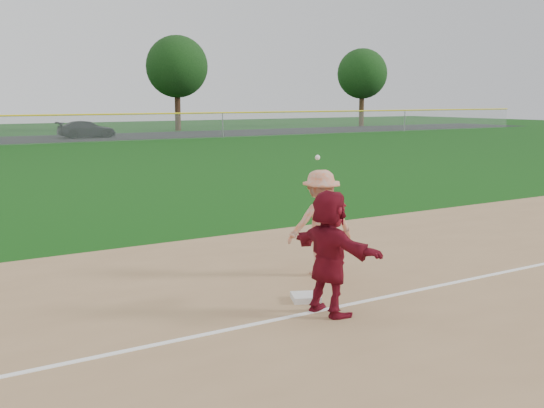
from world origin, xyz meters
TOP-DOWN VIEW (x-y plane):
  - ground at (0.00, 0.00)m, footprint 160.00×160.00m
  - foul_line at (0.00, -0.80)m, footprint 60.00×0.10m
  - first_base at (-0.48, -0.25)m, footprint 0.58×0.58m
  - base_runner at (-0.59, -0.98)m, footprint 0.74×1.78m
  - car_right at (10.61, 45.60)m, footprint 4.68×1.98m
  - first_base_play at (0.69, 0.94)m, footprint 1.36×1.00m
  - tree_3 at (22.00, 52.80)m, footprint 6.00×6.00m
  - tree_4 at (44.00, 51.20)m, footprint 5.60×5.60m

SIDE VIEW (x-z plane):
  - ground at x=0.00m, z-range 0.00..0.00m
  - foul_line at x=0.00m, z-range 0.02..0.03m
  - first_base at x=-0.48m, z-range 0.02..0.12m
  - car_right at x=10.61m, z-range 0.01..1.36m
  - base_runner at x=-0.59m, z-range 0.02..1.89m
  - first_base_play at x=0.69m, z-range -0.14..2.09m
  - tree_4 at x=44.00m, z-range 1.51..10.18m
  - tree_3 at x=22.00m, z-range 1.57..10.76m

